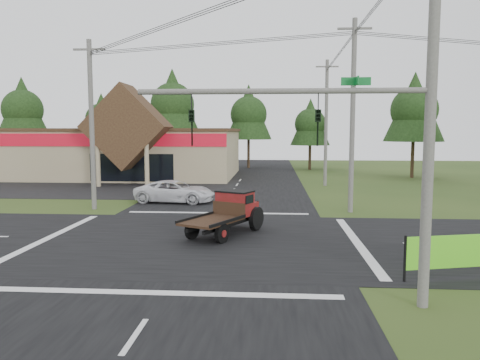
{
  "coord_description": "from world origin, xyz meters",
  "views": [
    {
      "loc": [
        3.28,
        -20.53,
        4.9
      ],
      "look_at": [
        1.45,
        5.34,
        2.2
      ],
      "focal_mm": 35.0,
      "sensor_mm": 36.0,
      "label": 1
    }
  ],
  "objects": [
    {
      "name": "tree_row_c",
      "position": [
        -10.0,
        41.0,
        8.72
      ],
      "size": [
        7.28,
        7.28,
        13.13
      ],
      "color": "#332316",
      "rests_on": "ground"
    },
    {
      "name": "ground",
      "position": [
        0.0,
        0.0,
        0.0
      ],
      "size": [
        120.0,
        120.0,
        0.0
      ],
      "primitive_type": "plane",
      "color": "#2C4418",
      "rests_on": "ground"
    },
    {
      "name": "tree_row_d",
      "position": [
        0.0,
        42.0,
        7.38
      ],
      "size": [
        6.16,
        6.16,
        11.11
      ],
      "color": "#332316",
      "rests_on": "ground"
    },
    {
      "name": "roadside_banner",
      "position": [
        9.73,
        -4.81,
        0.77
      ],
      "size": [
        4.43,
        1.23,
        1.55
      ],
      "primitive_type": null,
      "rotation": [
        0.0,
        0.0,
        0.25
      ],
      "color": "#55C61A",
      "rests_on": "ground"
    },
    {
      "name": "utility_pole_n",
      "position": [
        8.0,
        22.0,
        5.74
      ],
      "size": [
        2.0,
        0.3,
        11.2
      ],
      "color": "#595651",
      "rests_on": "ground"
    },
    {
      "name": "tree_row_a",
      "position": [
        -30.0,
        40.0,
        8.05
      ],
      "size": [
        6.72,
        6.72,
        12.12
      ],
      "color": "#332316",
      "rests_on": "ground"
    },
    {
      "name": "tree_side_ne",
      "position": [
        18.0,
        30.0,
        7.38
      ],
      "size": [
        6.16,
        6.16,
        11.11
      ],
      "color": "#332316",
      "rests_on": "ground"
    },
    {
      "name": "utility_pole_nr",
      "position": [
        7.5,
        -7.5,
        5.64
      ],
      "size": [
        2.0,
        0.3,
        11.0
      ],
      "color": "#595651",
      "rests_on": "ground"
    },
    {
      "name": "road_ns",
      "position": [
        0.0,
        0.0,
        0.01
      ],
      "size": [
        12.0,
        120.0,
        0.02
      ],
      "primitive_type": "cube",
      "color": "black",
      "rests_on": "ground"
    },
    {
      "name": "tree_row_e",
      "position": [
        8.0,
        40.0,
        6.03
      ],
      "size": [
        5.04,
        5.04,
        9.09
      ],
      "color": "#332316",
      "rests_on": "ground"
    },
    {
      "name": "road_ew",
      "position": [
        0.0,
        0.0,
        0.01
      ],
      "size": [
        120.0,
        12.0,
        0.02
      ],
      "primitive_type": "cube",
      "color": "black",
      "rests_on": "ground"
    },
    {
      "name": "antique_flatbed_truck",
      "position": [
        0.99,
        1.14,
        1.03
      ],
      "size": [
        3.9,
        5.25,
        2.06
      ],
      "primitive_type": null,
      "rotation": [
        0.0,
        0.0,
        -0.47
      ],
      "color": "#57130C",
      "rests_on": "ground"
    },
    {
      "name": "utility_pole_ne",
      "position": [
        8.0,
        8.0,
        5.89
      ],
      "size": [
        2.0,
        0.3,
        11.5
      ],
      "color": "#595651",
      "rests_on": "ground"
    },
    {
      "name": "tree_row_b",
      "position": [
        -20.0,
        42.0,
        6.7
      ],
      "size": [
        5.6,
        5.6,
        10.1
      ],
      "color": "#332316",
      "rests_on": "ground"
    },
    {
      "name": "utility_pole_nw",
      "position": [
        -8.0,
        8.0,
        5.39
      ],
      "size": [
        2.0,
        0.3,
        10.5
      ],
      "color": "#595651",
      "rests_on": "ground"
    },
    {
      "name": "parking_apron",
      "position": [
        -14.0,
        19.0,
        0.01
      ],
      "size": [
        28.0,
        14.0,
        0.02
      ],
      "primitive_type": "cube",
      "color": "black",
      "rests_on": "ground"
    },
    {
      "name": "white_pickup",
      "position": [
        -3.48,
        11.18,
        0.76
      ],
      "size": [
        5.7,
        3.05,
        1.52
      ],
      "primitive_type": "imported",
      "rotation": [
        0.0,
        0.0,
        1.47
      ],
      "color": "silver",
      "rests_on": "ground"
    },
    {
      "name": "traffic_signal_mast",
      "position": [
        5.82,
        -7.5,
        4.43
      ],
      "size": [
        8.12,
        0.24,
        7.0
      ],
      "color": "#595651",
      "rests_on": "ground"
    },
    {
      "name": "cvs_building",
      "position": [
        -15.7,
        29.57,
        2.78
      ],
      "size": [
        30.4,
        18.2,
        9.19
      ],
      "color": "tan",
      "rests_on": "ground"
    }
  ]
}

